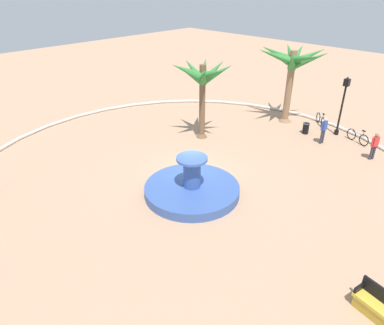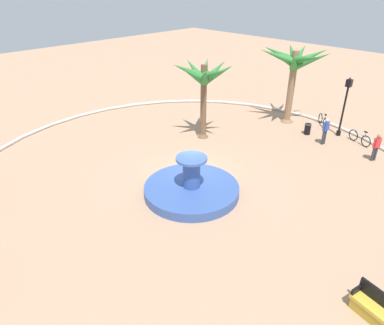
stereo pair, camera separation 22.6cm
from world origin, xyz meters
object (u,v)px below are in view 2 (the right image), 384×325
object	(u,v)px
bench_west	(377,312)
lamppost	(345,102)
bicycle_red_frame	(323,120)
person_cyclist_photo	(376,146)
trash_bin	(308,129)
palm_tree_near_fountain	(204,79)
bicycle_by_lamppost	(360,138)
fountain	(192,189)
palm_tree_by_curb	(294,64)
person_cyclist_helmet	(325,130)

from	to	relation	value
bench_west	lamppost	xyz separation A→B (m)	(7.11, -12.61, 1.89)
bicycle_red_frame	person_cyclist_photo	bearing A→B (deg)	148.25
bicycle_red_frame	person_cyclist_photo	world-z (taller)	person_cyclist_photo
bench_west	trash_bin	world-z (taller)	bench_west
palm_tree_near_fountain	bench_west	world-z (taller)	palm_tree_near_fountain
bench_west	bicycle_by_lamppost	xyz separation A→B (m)	(5.65, -12.28, 0.04)
bicycle_red_frame	fountain	bearing A→B (deg)	88.96
palm_tree_near_fountain	person_cyclist_photo	world-z (taller)	palm_tree_near_fountain
bench_west	person_cyclist_photo	xyz separation A→B (m)	(4.15, -10.63, 0.55)
person_cyclist_photo	palm_tree_near_fountain	bearing A→B (deg)	26.69
lamppost	person_cyclist_photo	size ratio (longest dim) A/B	2.38
lamppost	trash_bin	distance (m)	2.73
fountain	person_cyclist_photo	xyz separation A→B (m)	(-4.74, -9.70, 0.60)
trash_bin	person_cyclist_photo	bearing A→B (deg)	171.15
bicycle_by_lamppost	bicycle_red_frame	bearing A→B (deg)	-20.63
palm_tree_near_fountain	lamppost	bearing A→B (deg)	-132.69
palm_tree_by_curb	bicycle_by_lamppost	world-z (taller)	palm_tree_by_curb
person_cyclist_photo	bench_west	bearing A→B (deg)	111.33
bicycle_by_lamppost	person_cyclist_helmet	bearing A→B (deg)	47.11
bicycle_red_frame	person_cyclist_helmet	bearing A→B (deg)	118.22
trash_bin	person_cyclist_helmet	distance (m)	1.72
lamppost	trash_bin	size ratio (longest dim) A/B	5.23
lamppost	person_cyclist_helmet	bearing A→B (deg)	88.21
palm_tree_by_curb	person_cyclist_helmet	distance (m)	5.02
palm_tree_near_fountain	bicycle_red_frame	xyz separation A→B (m)	(-4.43, -7.29, -3.41)
bench_west	person_cyclist_helmet	bearing A→B (deg)	-56.02
bicycle_red_frame	palm_tree_near_fountain	bearing A→B (deg)	58.73
bicycle_red_frame	person_cyclist_helmet	world-z (taller)	person_cyclist_helmet
palm_tree_near_fountain	bicycle_by_lamppost	distance (m)	10.24
bicycle_by_lamppost	bench_west	bearing A→B (deg)	114.70
bicycle_red_frame	palm_tree_by_curb	bearing A→B (deg)	29.10
fountain	palm_tree_by_curb	distance (m)	12.09
bench_west	bicycle_by_lamppost	size ratio (longest dim) A/B	1.04
lamppost	person_cyclist_helmet	xyz separation A→B (m)	(0.06, 1.96, -1.29)
trash_bin	bicycle_by_lamppost	world-z (taller)	bicycle_by_lamppost
trash_bin	bicycle_red_frame	world-z (taller)	bicycle_red_frame
palm_tree_by_curb	bicycle_by_lamppost	bearing A→B (deg)	-179.68
fountain	person_cyclist_helmet	xyz separation A→B (m)	(-1.71, -9.72, 0.65)
bicycle_red_frame	bicycle_by_lamppost	distance (m)	3.22
fountain	palm_tree_near_fountain	bearing A→B (deg)	-51.12
bench_west	trash_bin	distance (m)	14.25
palm_tree_near_fountain	palm_tree_by_curb	xyz separation A→B (m)	(-2.34, -6.12, 0.27)
bicycle_red_frame	trash_bin	bearing A→B (deg)	90.40
fountain	bench_west	size ratio (longest dim) A/B	2.70
fountain	lamppost	xyz separation A→B (m)	(-1.78, -11.68, 1.94)
bench_west	person_cyclist_helmet	distance (m)	12.85
palm_tree_by_curb	lamppost	distance (m)	4.09
fountain	bench_west	distance (m)	8.94
bench_west	trash_bin	size ratio (longest dim) A/B	2.29
palm_tree_near_fountain	trash_bin	size ratio (longest dim) A/B	6.69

